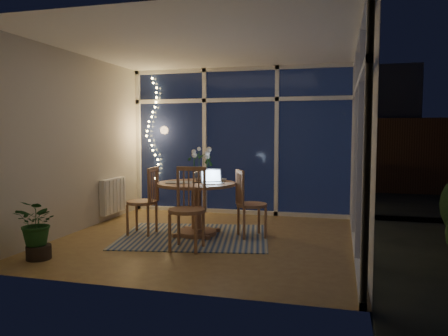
# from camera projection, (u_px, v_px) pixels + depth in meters

# --- Properties ---
(floor) EXTENTS (4.00, 4.00, 0.00)m
(floor) POSITION_uv_depth(u_px,v_px,m) (208.00, 239.00, 5.96)
(floor) COLOR brown
(floor) RESTS_ON ground
(ceiling) EXTENTS (4.00, 4.00, 0.00)m
(ceiling) POSITION_uv_depth(u_px,v_px,m) (208.00, 45.00, 5.76)
(ceiling) COLOR white
(ceiling) RESTS_ON wall_back
(wall_back) EXTENTS (4.00, 0.04, 2.60)m
(wall_back) POSITION_uv_depth(u_px,v_px,m) (241.00, 141.00, 7.79)
(wall_back) COLOR beige
(wall_back) RESTS_ON floor
(wall_front) EXTENTS (4.00, 0.04, 2.60)m
(wall_front) POSITION_uv_depth(u_px,v_px,m) (143.00, 149.00, 3.93)
(wall_front) COLOR beige
(wall_front) RESTS_ON floor
(wall_left) EXTENTS (0.04, 4.00, 2.60)m
(wall_left) POSITION_uv_depth(u_px,v_px,m) (77.00, 143.00, 6.37)
(wall_left) COLOR beige
(wall_left) RESTS_ON floor
(wall_right) EXTENTS (0.04, 4.00, 2.60)m
(wall_right) POSITION_uv_depth(u_px,v_px,m) (364.00, 145.00, 5.34)
(wall_right) COLOR beige
(wall_right) RESTS_ON floor
(window_wall_back) EXTENTS (4.00, 0.10, 2.60)m
(window_wall_back) POSITION_uv_depth(u_px,v_px,m) (240.00, 141.00, 7.75)
(window_wall_back) COLOR white
(window_wall_back) RESTS_ON floor
(window_wall_right) EXTENTS (0.10, 4.00, 2.60)m
(window_wall_right) POSITION_uv_depth(u_px,v_px,m) (360.00, 145.00, 5.35)
(window_wall_right) COLOR white
(window_wall_right) RESTS_ON floor
(radiator) EXTENTS (0.10, 0.70, 0.58)m
(radiator) POSITION_uv_depth(u_px,v_px,m) (113.00, 196.00, 7.30)
(radiator) COLOR white
(radiator) RESTS_ON wall_left
(fairy_lights) EXTENTS (0.24, 0.10, 1.85)m
(fairy_lights) POSITION_uv_depth(u_px,v_px,m) (153.00, 129.00, 8.08)
(fairy_lights) COLOR #FFD566
(fairy_lights) RESTS_ON window_wall_back
(garden_patio) EXTENTS (12.00, 6.00, 0.10)m
(garden_patio) POSITION_uv_depth(u_px,v_px,m) (288.00, 195.00, 10.65)
(garden_patio) COLOR black
(garden_patio) RESTS_ON ground
(garden_fence) EXTENTS (11.00, 0.08, 1.80)m
(garden_fence) POSITION_uv_depth(u_px,v_px,m) (271.00, 154.00, 11.19)
(garden_fence) COLOR #392514
(garden_fence) RESTS_ON ground
(neighbour_roof) EXTENTS (7.00, 3.00, 2.20)m
(neighbour_roof) POSITION_uv_depth(u_px,v_px,m) (295.00, 109.00, 13.90)
(neighbour_roof) COLOR #34373E
(neighbour_roof) RESTS_ON ground
(garden_shrubs) EXTENTS (0.90, 0.90, 0.90)m
(garden_shrubs) POSITION_uv_depth(u_px,v_px,m) (219.00, 179.00, 9.41)
(garden_shrubs) COLOR black
(garden_shrubs) RESTS_ON ground
(rug) EXTENTS (2.29, 1.96, 0.01)m
(rug) POSITION_uv_depth(u_px,v_px,m) (194.00, 236.00, 6.09)
(rug) COLOR #BCB699
(rug) RESTS_ON floor
(dining_table) EXTENTS (1.28, 1.28, 0.75)m
(dining_table) POSITION_uv_depth(u_px,v_px,m) (196.00, 209.00, 6.16)
(dining_table) COLOR #976C44
(dining_table) RESTS_ON floor
(chair_left) EXTENTS (0.47, 0.47, 0.98)m
(chair_left) POSITION_uv_depth(u_px,v_px,m) (142.00, 200.00, 6.20)
(chair_left) COLOR #976C44
(chair_left) RESTS_ON floor
(chair_right) EXTENTS (0.60, 0.60, 0.96)m
(chair_right) POSITION_uv_depth(u_px,v_px,m) (252.00, 203.00, 6.03)
(chair_right) COLOR #976C44
(chair_right) RESTS_ON floor
(chair_front) EXTENTS (0.49, 0.49, 1.04)m
(chair_front) POSITION_uv_depth(u_px,v_px,m) (187.00, 208.00, 5.37)
(chair_front) COLOR #976C44
(chair_front) RESTS_ON floor
(laptop) EXTENTS (0.38, 0.37, 0.22)m
(laptop) POSITION_uv_depth(u_px,v_px,m) (213.00, 176.00, 5.98)
(laptop) COLOR silver
(laptop) RESTS_ON dining_table
(flower_vase) EXTENTS (0.24, 0.24, 0.21)m
(flower_vase) POSITION_uv_depth(u_px,v_px,m) (200.00, 174.00, 6.33)
(flower_vase) COLOR white
(flower_vase) RESTS_ON dining_table
(bowl) EXTENTS (0.18, 0.18, 0.04)m
(bowl) POSITION_uv_depth(u_px,v_px,m) (222.00, 180.00, 6.29)
(bowl) COLOR silver
(bowl) RESTS_ON dining_table
(newspapers) EXTENTS (0.37, 0.30, 0.01)m
(newspapers) POSITION_uv_depth(u_px,v_px,m) (177.00, 182.00, 6.14)
(newspapers) COLOR beige
(newspapers) RESTS_ON dining_table
(phone) EXTENTS (0.12, 0.10, 0.01)m
(phone) POSITION_uv_depth(u_px,v_px,m) (197.00, 182.00, 6.09)
(phone) COLOR black
(phone) RESTS_ON dining_table
(potted_plant) EXTENTS (0.60, 0.54, 0.76)m
(potted_plant) POSITION_uv_depth(u_px,v_px,m) (38.00, 226.00, 4.99)
(potted_plant) COLOR #19481D
(potted_plant) RESTS_ON floor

